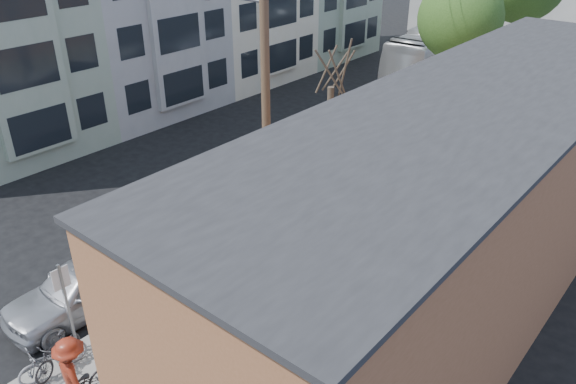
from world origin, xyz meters
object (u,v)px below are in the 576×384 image
Objects in this scene: parked_bike_b at (53,358)px; car_3 at (385,126)px; parking_meter_near at (208,246)px; tree_leafy_mid at (460,18)px; tree_bare at (329,150)px; car_1 at (210,209)px; sign_post at (66,301)px; parking_meter_far at (354,161)px; cyclist at (74,373)px; bus at (440,50)px; car_4 at (435,96)px; parked_bike_a at (57,353)px; car_2 at (316,162)px; utility_pole_near at (264,93)px; car_0 at (85,285)px.

parked_bike_b is 19.04m from car_3.
parking_meter_near is 16.47m from tree_leafy_mid.
tree_bare is 0.95× the size of car_1.
sign_post is 0.37× the size of tree_leafy_mid.
car_1 is (-1.92, -6.47, -0.15)m from parking_meter_far.
tree_bare is 11.57m from cyclist.
bus is (-4.73, 17.18, 0.68)m from parking_meter_far.
parked_bike_a is at bearing -88.40° from car_4.
cyclist is at bearing -81.49° from bus.
tree_bare reaches higher than car_2.
utility_pole_near reaches higher than cyclist.
bus is (-5.28, 19.85, -0.89)m from tree_bare.
car_0 is at bearing -84.90° from car_3.
tree_leafy_mid is (0.55, 15.74, 4.82)m from parking_meter_near.
tree_bare is (0.55, -2.67, 1.57)m from parking_meter_far.
utility_pole_near is 2.11× the size of car_0.
car_3 is at bearing 95.03° from sign_post.
tree_leafy_mid is 1.51× the size of car_1.
parked_bike_b is at bearing 1.11° from cyclist.
parked_bike_b is at bearing -91.13° from tree_bare.
utility_pole_near is 1.97× the size of car_3.
parking_meter_near is 8.30m from parking_meter_far.
car_3 is (-0.05, 16.88, -0.10)m from car_0.
sign_post is 12.58m from car_2.
car_3 is at bearing 92.55° from car_0.
parking_meter_near is 25.93m from bus.
utility_pole_near is 4.16m from tree_bare.
car_1 is 0.93× the size of car_2.
car_0 is at bearing -95.91° from tree_leafy_mid.
car_3 is (-1.50, 13.31, -0.28)m from parking_meter_near.
parking_meter_far is (0.00, 8.30, 0.00)m from parking_meter_near.
car_0 reaches higher than parked_bike_a.
car_0 is 22.38m from car_4.
parked_bike_a is 0.93× the size of parked_bike_b.
car_3 is (-1.50, 5.01, -0.28)m from parking_meter_far.
parking_meter_near is 5.50m from parked_bike_a.
sign_post is 4.95m from parking_meter_near.
bus is at bearing 79.82° from parked_bike_a.
parked_bike_b is 31.55m from bus.
tree_leafy_mid is at bearing -79.32° from cyclist.
car_2 is at bearing 100.85° from parking_meter_near.
car_4 is (-0.13, 11.25, 0.03)m from car_2.
sign_post is 0.58× the size of tree_bare.
parked_bike_b is at bearing -88.70° from utility_pole_near.
tree_leafy_mid is (0.55, 7.44, 4.82)m from parking_meter_far.
parking_meter_near is at bearing -95.58° from tree_bare.
sign_post is 10.54m from tree_bare.
utility_pole_near is 9.57m from cyclist.
tree_bare reaches higher than cyclist.
parking_meter_near reaches higher than parked_bike_a.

